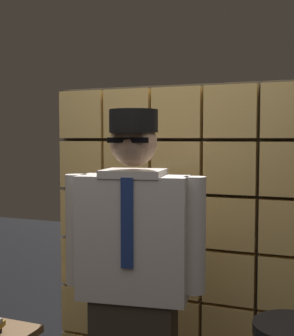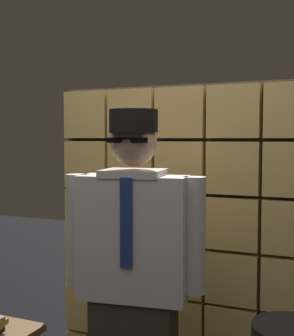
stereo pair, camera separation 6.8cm
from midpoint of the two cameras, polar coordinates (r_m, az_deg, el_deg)
name	(u,v)px [view 1 (the left image)]	position (r m, az deg, el deg)	size (l,w,h in m)	color
glass_block_wall	(177,245)	(2.81, 3.05, -9.46)	(1.60, 0.10, 1.91)	#F2C672
standing_person	(134,283)	(2.26, -2.52, -13.95)	(0.68, 0.33, 1.71)	#382D23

